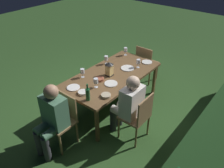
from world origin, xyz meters
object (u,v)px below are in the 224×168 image
at_px(dining_table, 112,76).
at_px(chair_side_right_b, 138,116).
at_px(chair_head_far, 63,118).
at_px(chair_head_near, 146,62).
at_px(plate_a, 128,68).
at_px(bowl_salad, 83,92).
at_px(plate_b, 147,62).
at_px(plate_c, 111,84).
at_px(lantern_centerpiece, 109,68).
at_px(wine_glass_a, 96,81).
at_px(person_in_green, 51,117).
at_px(wine_glass_c, 125,50).
at_px(bowl_olives, 106,95).
at_px(wine_glass_e, 82,71).
at_px(wine_glass_b, 138,62).
at_px(wine_glass_d, 106,58).
at_px(bowl_bread, 100,79).
at_px(person_in_cream, 128,103).
at_px(green_bottle_on_table, 88,94).

xyz_separation_m(dining_table, chair_side_right_b, (0.43, 0.88, -0.19)).
xyz_separation_m(chair_head_far, chair_head_near, (-2.42, 0.00, 0.00)).
relative_size(plate_a, bowl_salad, 1.62).
xyz_separation_m(plate_b, plate_c, (1.08, -0.05, 0.00)).
relative_size(lantern_centerpiece, wine_glass_a, 1.57).
distance_m(person_in_green, wine_glass_c, 2.25).
relative_size(chair_head_far, plate_c, 3.81).
xyz_separation_m(wine_glass_a, plate_a, (-0.86, 0.03, -0.11)).
bearing_deg(plate_c, bowl_olives, 27.18).
distance_m(wine_glass_e, plate_a, 0.89).
distance_m(wine_glass_b, wine_glass_c, 0.60).
distance_m(chair_head_far, wine_glass_a, 0.79).
xyz_separation_m(person_in_green, wine_glass_b, (-1.93, 0.23, 0.20)).
xyz_separation_m(wine_glass_d, bowl_salad, (1.03, 0.38, -0.10)).
bearing_deg(person_in_green, bowl_bread, -178.08).
bearing_deg(wine_glass_a, dining_table, -172.40).
relative_size(chair_side_right_b, bowl_salad, 5.45).
relative_size(person_in_cream, bowl_olives, 7.40).
bearing_deg(chair_head_near, person_in_cream, 22.64).
bearing_deg(plate_c, chair_head_far, -11.88).
bearing_deg(dining_table, wine_glass_c, -160.25).
height_order(plate_c, bowl_salad, bowl_salad).
bearing_deg(wine_glass_b, wine_glass_c, -119.57).
xyz_separation_m(person_in_cream, plate_b, (-1.24, -0.43, 0.09)).
distance_m(wine_glass_a, plate_c, 0.29).
bearing_deg(wine_glass_a, plate_b, 172.06).
height_order(wine_glass_e, plate_c, wine_glass_e).
relative_size(green_bottle_on_table, wine_glass_b, 1.72).
xyz_separation_m(chair_head_far, green_bottle_on_table, (-0.36, 0.21, 0.35)).
height_order(dining_table, wine_glass_d, wine_glass_d).
xyz_separation_m(chair_head_near, bowl_salad, (1.99, 0.03, 0.26)).
height_order(green_bottle_on_table, bowl_bread, green_bottle_on_table).
bearing_deg(chair_head_near, wine_glass_d, -20.06).
bearing_deg(plate_a, wine_glass_c, -139.81).
bearing_deg(wine_glass_d, plate_c, 46.45).
height_order(green_bottle_on_table, wine_glass_e, green_bottle_on_table).
bearing_deg(lantern_centerpiece, chair_head_far, 0.69).
relative_size(lantern_centerpiece, bowl_olives, 1.71).
xyz_separation_m(chair_head_near, plate_c, (1.48, 0.20, 0.25)).
height_order(lantern_centerpiece, plate_c, lantern_centerpiece).
xyz_separation_m(dining_table, wine_glass_d, (-0.25, -0.35, 0.17)).
distance_m(wine_glass_c, wine_glass_d, 0.57).
xyz_separation_m(plate_a, plate_b, (-0.46, 0.16, 0.00)).
height_order(chair_head_near, wine_glass_d, wine_glass_d).
relative_size(person_in_green, bowl_bread, 7.41).
relative_size(plate_c, bowl_salad, 1.43).
bearing_deg(chair_side_right_b, wine_glass_b, -145.60).
distance_m(green_bottle_on_table, bowl_bread, 0.61).
relative_size(chair_head_near, wine_glass_b, 5.15).
bearing_deg(wine_glass_d, chair_side_right_b, 61.02).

